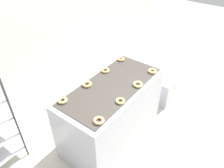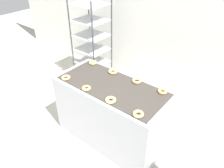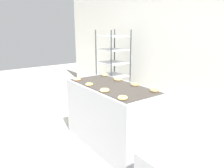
# 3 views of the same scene
# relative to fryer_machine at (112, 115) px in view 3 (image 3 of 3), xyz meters

# --- Properties ---
(ground_plane) EXTENTS (14.00, 14.00, 0.00)m
(ground_plane) POSITION_rel_fryer_machine_xyz_m (-0.00, -0.60, -0.45)
(ground_plane) COLOR beige
(wall_back) EXTENTS (8.00, 0.05, 2.80)m
(wall_back) POSITION_rel_fryer_machine_xyz_m (-0.00, 1.52, 0.95)
(wall_back) COLOR silver
(wall_back) RESTS_ON ground_plane
(fryer_machine) EXTENTS (1.48, 0.70, 0.90)m
(fryer_machine) POSITION_rel_fryer_machine_xyz_m (0.00, 0.00, 0.00)
(fryer_machine) COLOR #A8AAB2
(fryer_machine) RESTS_ON ground_plane
(baking_rack_cart) EXTENTS (0.57, 0.51, 1.64)m
(baking_rack_cart) POSITION_rel_fryer_machine_xyz_m (-1.23, 0.93, 0.38)
(baking_rack_cart) COLOR #33383D
(baking_rack_cart) RESTS_ON ground_plane
(donut_near_left) EXTENTS (0.11, 0.11, 0.03)m
(donut_near_left) POSITION_rel_fryer_machine_xyz_m (-0.56, -0.25, 0.47)
(donut_near_left) COLOR #E6A868
(donut_near_left) RESTS_ON fryer_machine
(donut_near_midleft) EXTENTS (0.11, 0.11, 0.03)m
(donut_near_midleft) POSITION_rel_fryer_machine_xyz_m (-0.19, -0.26, 0.47)
(donut_near_midleft) COLOR #E3B864
(donut_near_midleft) RESTS_ON fryer_machine
(donut_near_midright) EXTENTS (0.12, 0.12, 0.04)m
(donut_near_midright) POSITION_rel_fryer_machine_xyz_m (0.19, -0.25, 0.47)
(donut_near_midright) COLOR #E7BF6F
(donut_near_midright) RESTS_ON fryer_machine
(donut_near_right) EXTENTS (0.12, 0.12, 0.03)m
(donut_near_right) POSITION_rel_fryer_machine_xyz_m (0.55, -0.26, 0.47)
(donut_near_right) COLOR #E4B969
(donut_near_right) RESTS_ON fryer_machine
(donut_far_left) EXTENTS (0.12, 0.12, 0.03)m
(donut_far_left) POSITION_rel_fryer_machine_xyz_m (-0.57, 0.26, 0.47)
(donut_far_left) COLOR #DBBD6A
(donut_far_left) RESTS_ON fryer_machine
(donut_far_midleft) EXTENTS (0.13, 0.13, 0.04)m
(donut_far_midleft) POSITION_rel_fryer_machine_xyz_m (-0.18, 0.25, 0.47)
(donut_far_midleft) COLOR #D7B464
(donut_far_midleft) RESTS_ON fryer_machine
(donut_far_midright) EXTENTS (0.12, 0.12, 0.03)m
(donut_far_midright) POSITION_rel_fryer_machine_xyz_m (0.19, 0.26, 0.47)
(donut_far_midright) COLOR #E1A860
(donut_far_midright) RESTS_ON fryer_machine
(donut_far_right) EXTENTS (0.11, 0.11, 0.03)m
(donut_far_right) POSITION_rel_fryer_machine_xyz_m (0.56, 0.26, 0.47)
(donut_far_right) COLOR tan
(donut_far_right) RESTS_ON fryer_machine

